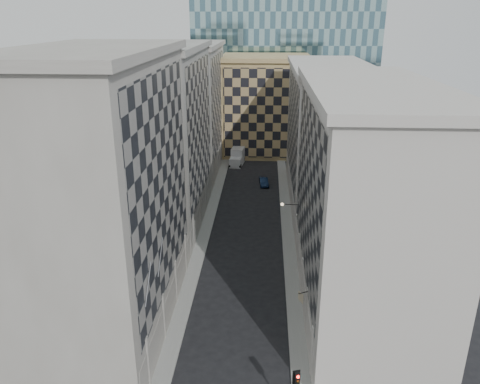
% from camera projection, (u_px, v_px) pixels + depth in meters
% --- Properties ---
extents(sidewalk_west, '(1.50, 100.00, 0.15)m').
position_uv_depth(sidewalk_west, '(206.00, 229.00, 60.13)').
color(sidewalk_west, gray).
rests_on(sidewalk_west, ground).
extents(sidewalk_east, '(1.50, 100.00, 0.15)m').
position_uv_depth(sidewalk_east, '(288.00, 231.00, 59.58)').
color(sidewalk_east, gray).
rests_on(sidewalk_east, ground).
extents(bldg_left_a, '(10.80, 22.80, 23.70)m').
position_uv_depth(bldg_left_a, '(106.00, 197.00, 38.53)').
color(bldg_left_a, gray).
rests_on(bldg_left_a, ground).
extents(bldg_left_b, '(10.80, 22.80, 22.70)m').
position_uv_depth(bldg_left_b, '(162.00, 138.00, 59.27)').
color(bldg_left_b, gray).
rests_on(bldg_left_b, ground).
extents(bldg_left_c, '(10.80, 22.80, 21.70)m').
position_uv_depth(bldg_left_c, '(190.00, 109.00, 80.00)').
color(bldg_left_c, gray).
rests_on(bldg_left_c, ground).
extents(bldg_right_a, '(10.80, 26.80, 20.70)m').
position_uv_depth(bldg_right_a, '(362.00, 201.00, 41.66)').
color(bldg_right_a, '#BCB5AC').
rests_on(bldg_right_a, ground).
extents(bldg_right_b, '(10.80, 28.80, 19.70)m').
position_uv_depth(bldg_right_b, '(326.00, 135.00, 67.05)').
color(bldg_right_b, '#BCB5AC').
rests_on(bldg_right_b, ground).
extents(tan_block, '(16.80, 14.80, 18.80)m').
position_uv_depth(tan_block, '(265.00, 105.00, 91.86)').
color(tan_block, '#A38056').
rests_on(tan_block, ground).
extents(church_tower, '(7.20, 7.20, 51.50)m').
position_uv_depth(church_tower, '(258.00, 10.00, 98.97)').
color(church_tower, '#292520').
rests_on(church_tower, ground).
extents(flagpoles_left, '(0.10, 6.33, 2.33)m').
position_uv_depth(flagpoles_left, '(155.00, 270.00, 34.95)').
color(flagpoles_left, gray).
rests_on(flagpoles_left, ground).
extents(bracket_lamp, '(1.98, 0.36, 0.36)m').
position_uv_depth(bracket_lamp, '(284.00, 204.00, 51.86)').
color(bracket_lamp, black).
rests_on(bracket_lamp, ground).
extents(box_truck, '(2.72, 5.54, 2.93)m').
position_uv_depth(box_truck, '(237.00, 157.00, 86.51)').
color(box_truck, silver).
rests_on(box_truck, ground).
extents(dark_car, '(1.70, 3.84, 1.23)m').
position_uv_depth(dark_car, '(264.00, 182.00, 75.84)').
color(dark_car, '#0F1E39').
rests_on(dark_car, ground).
extents(shop_sign, '(0.84, 0.74, 0.87)m').
position_uv_depth(shop_sign, '(301.00, 297.00, 38.98)').
color(shop_sign, black).
rests_on(shop_sign, ground).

